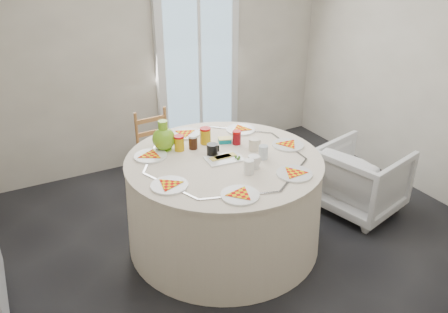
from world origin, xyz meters
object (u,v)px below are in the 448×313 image
table (224,202)px  green_pitcher (164,140)px  wooden_chair (159,147)px  armchair (362,173)px

table → green_pitcher: green_pitcher is taller
wooden_chair → armchair: (1.53, -1.28, -0.08)m
green_pitcher → table: bearing=-36.0°
table → armchair: (1.37, -0.19, 0.02)m
table → wooden_chair: 1.11m
table → green_pitcher: bearing=133.2°
armchair → table: bearing=68.3°
wooden_chair → armchair: size_ratio=1.16×
armchair → green_pitcher: green_pitcher is taller
table → wooden_chair: wooden_chair is taller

